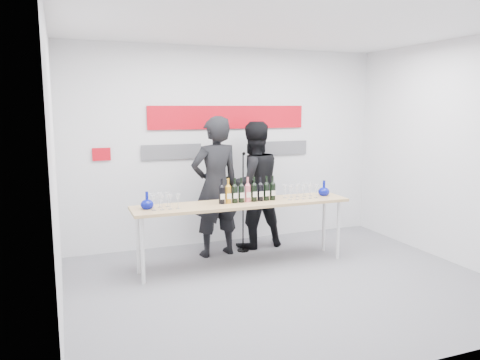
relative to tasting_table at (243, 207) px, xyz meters
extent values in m
plane|color=slate|center=(0.23, -0.79, -0.80)|extent=(5.00, 5.00, 0.00)
cube|color=silver|center=(0.23, 1.21, 0.70)|extent=(5.00, 0.04, 3.00)
cube|color=red|center=(0.23, 1.18, 1.15)|extent=(2.50, 0.02, 0.35)
cube|color=#59595E|center=(-0.67, 1.18, 0.65)|extent=(0.90, 0.02, 0.22)
cube|color=#59595E|center=(1.13, 1.18, 0.65)|extent=(0.90, 0.02, 0.22)
cube|color=red|center=(-1.67, 1.18, 0.65)|extent=(0.25, 0.02, 0.18)
cube|color=tan|center=(0.00, 0.00, 0.05)|extent=(2.90, 0.61, 0.04)
cylinder|color=silver|center=(-1.35, -0.18, -0.39)|extent=(0.05, 0.05, 0.83)
cylinder|color=silver|center=(1.35, -0.21, -0.39)|extent=(0.05, 0.05, 0.83)
cylinder|color=silver|center=(-1.35, 0.21, -0.39)|extent=(0.05, 0.05, 0.83)
cylinder|color=silver|center=(1.35, 0.18, -0.39)|extent=(0.05, 0.05, 0.83)
imported|color=black|center=(-0.19, 0.58, 0.19)|extent=(0.78, 0.57, 1.99)
imported|color=black|center=(0.47, 0.78, 0.15)|extent=(0.96, 0.77, 1.90)
cylinder|color=black|center=(0.24, 0.60, -0.79)|extent=(0.17, 0.17, 0.02)
cylinder|color=black|center=(0.24, 0.60, -0.09)|extent=(0.02, 0.02, 1.43)
sphere|color=black|center=(0.24, 0.57, 0.65)|extent=(0.05, 0.05, 0.05)
camera|label=1|loc=(-2.20, -5.61, 1.31)|focal=35.00mm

